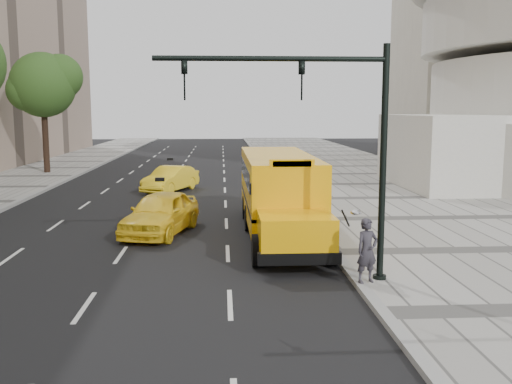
{
  "coord_description": "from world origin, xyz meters",
  "views": [
    {
      "loc": [
        2.33,
        -23.39,
        4.71
      ],
      "look_at": [
        3.5,
        -4.0,
        1.9
      ],
      "focal_mm": 40.0,
      "sensor_mm": 36.0,
      "label": 1
    }
  ],
  "objects": [
    {
      "name": "taxi_far",
      "position": [
        -0.64,
        9.61,
        0.73
      ],
      "size": [
        3.19,
        4.67,
        1.46
      ],
      "primitive_type": "imported",
      "rotation": [
        0.0,
        0.0,
        -0.41
      ],
      "color": "yellow",
      "rests_on": "ground"
    },
    {
      "name": "sidewalk_museum",
      "position": [
        12.0,
        0.0,
        0.07
      ],
      "size": [
        12.0,
        140.0,
        0.15
      ],
      "primitive_type": "cube",
      "color": "#999690",
      "rests_on": "ground"
    },
    {
      "name": "curb_museum",
      "position": [
        6.0,
        0.0,
        0.07
      ],
      "size": [
        0.3,
        140.0,
        0.15
      ],
      "primitive_type": "cube",
      "color": "gray",
      "rests_on": "ground"
    },
    {
      "name": "taxi_near",
      "position": [
        -0.02,
        -1.84,
        0.81
      ],
      "size": [
        3.06,
        5.1,
        1.63
      ],
      "primitive_type": "imported",
      "rotation": [
        0.0,
        0.0,
        -0.25
      ],
      "color": "yellow",
      "rests_on": "ground"
    },
    {
      "name": "tree_c",
      "position": [
        -10.41,
        19.15,
        6.51
      ],
      "size": [
        5.24,
        4.66,
        8.81
      ],
      "color": "black",
      "rests_on": "ground"
    },
    {
      "name": "ground",
      "position": [
        0.0,
        0.0,
        0.0
      ],
      "size": [
        140.0,
        140.0,
        0.0
      ],
      "primitive_type": "plane",
      "color": "black",
      "rests_on": "ground"
    },
    {
      "name": "pedestrian",
      "position": [
        6.15,
        -8.9,
        1.02
      ],
      "size": [
        0.74,
        0.61,
        1.73
      ],
      "primitive_type": "imported",
      "rotation": [
        0.0,
        0.0,
        0.37
      ],
      "color": "#302D34",
      "rests_on": "sidewalk_museum"
    },
    {
      "name": "traffic_signal",
      "position": [
        5.19,
        -8.58,
        4.09
      ],
      "size": [
        6.18,
        0.36,
        6.4
      ],
      "color": "black",
      "rests_on": "ground"
    },
    {
      "name": "school_bus",
      "position": [
        4.5,
        -1.77,
        1.76
      ],
      "size": [
        2.96,
        11.56,
        3.19
      ],
      "color": "#FFAF07",
      "rests_on": "ground"
    }
  ]
}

